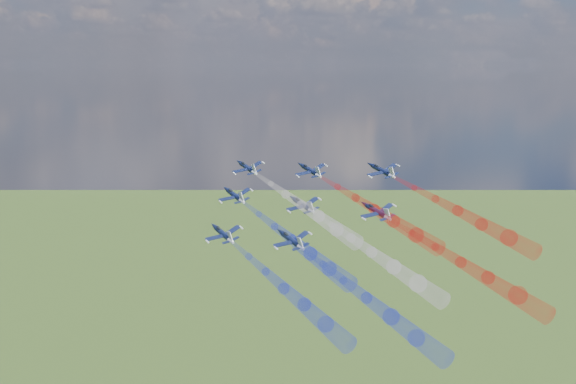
# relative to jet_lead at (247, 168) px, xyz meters

# --- Properties ---
(jet_lead) EXTENTS (12.84, 13.22, 6.88)m
(jet_lead) POSITION_rel_jet_lead_xyz_m (0.00, 0.00, 0.00)
(jet_lead) COLOR black
(trail_lead) EXTENTS (26.28, 33.15, 12.48)m
(trail_lead) POSITION_rel_jet_lead_xyz_m (14.33, -18.58, -5.17)
(trail_lead) COLOR white
(jet_inner_left) EXTENTS (12.84, 13.22, 6.88)m
(jet_inner_left) POSITION_rel_jet_lead_xyz_m (-1.12, -12.17, -4.49)
(jet_inner_left) COLOR black
(trail_inner_left) EXTENTS (26.28, 33.15, 12.48)m
(trail_inner_left) POSITION_rel_jet_lead_xyz_m (13.21, -30.76, -9.66)
(trail_inner_left) COLOR #1B29E7
(jet_inner_right) EXTENTS (12.84, 13.22, 6.88)m
(jet_inner_right) POSITION_rel_jet_lead_xyz_m (15.14, -2.91, -0.01)
(jet_inner_right) COLOR black
(trail_inner_right) EXTENTS (26.28, 33.15, 12.48)m
(trail_inner_right) POSITION_rel_jet_lead_xyz_m (29.47, -21.49, -5.18)
(trail_inner_right) COLOR red
(jet_outer_left) EXTENTS (12.84, 13.22, 6.88)m
(jet_outer_left) POSITION_rel_jet_lead_xyz_m (-1.22, -26.56, -9.83)
(jet_outer_left) COLOR black
(trail_outer_left) EXTENTS (26.28, 33.15, 12.48)m
(trail_outer_left) POSITION_rel_jet_lead_xyz_m (13.10, -45.14, -15.00)
(trail_outer_left) COLOR #1B29E7
(jet_center_third) EXTENTS (12.84, 13.22, 6.88)m
(jet_center_third) POSITION_rel_jet_lead_xyz_m (14.36, -17.16, -5.35)
(jet_center_third) COLOR black
(trail_center_third) EXTENTS (26.28, 33.15, 12.48)m
(trail_center_third) POSITION_rel_jet_lead_xyz_m (28.69, -35.74, -10.51)
(trail_center_third) COLOR white
(jet_outer_right) EXTENTS (12.84, 13.22, 6.88)m
(jet_outer_right) POSITION_rel_jet_lead_xyz_m (31.48, -7.27, 0.78)
(jet_outer_right) COLOR black
(trail_outer_right) EXTENTS (26.28, 33.15, 12.48)m
(trail_outer_right) POSITION_rel_jet_lead_xyz_m (45.81, -25.85, -4.39)
(trail_outer_right) COLOR red
(jet_rear_left) EXTENTS (12.84, 13.22, 6.88)m
(jet_rear_left) POSITION_rel_jet_lead_xyz_m (13.19, -31.81, -9.48)
(jet_rear_left) COLOR black
(trail_rear_left) EXTENTS (26.28, 33.15, 12.48)m
(trail_rear_left) POSITION_rel_jet_lead_xyz_m (27.51, -50.40, -14.65)
(trail_rear_left) COLOR #1B29E7
(jet_rear_right) EXTENTS (12.84, 13.22, 6.88)m
(jet_rear_right) POSITION_rel_jet_lead_xyz_m (29.97, -22.86, -5.36)
(jet_rear_right) COLOR black
(trail_rear_right) EXTENTS (26.28, 33.15, 12.48)m
(trail_rear_right) POSITION_rel_jet_lead_xyz_m (44.29, -41.44, -10.53)
(trail_rear_right) COLOR red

